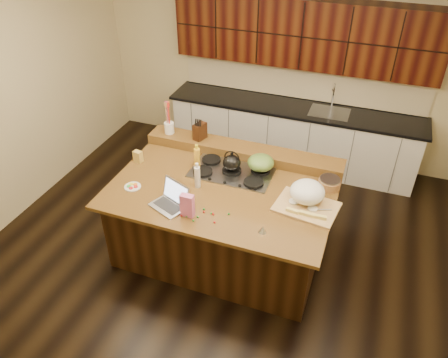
% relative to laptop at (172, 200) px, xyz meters
% --- Properties ---
extents(room, '(5.52, 5.02, 2.72)m').
position_rel_laptop_xyz_m(room, '(0.38, 0.46, 0.36)').
color(room, black).
rests_on(room, ground).
extents(island, '(2.40, 1.60, 0.92)m').
position_rel_laptop_xyz_m(island, '(0.38, 0.46, -0.52)').
color(island, black).
rests_on(island, ground).
extents(back_ledge, '(2.40, 0.30, 0.12)m').
position_rel_laptop_xyz_m(back_ledge, '(0.38, 1.16, -0.01)').
color(back_ledge, black).
rests_on(back_ledge, island).
extents(cooktop, '(0.92, 0.52, 0.05)m').
position_rel_laptop_xyz_m(cooktop, '(0.38, 0.76, -0.05)').
color(cooktop, gray).
rests_on(cooktop, island).
extents(back_counter, '(3.70, 0.66, 2.40)m').
position_rel_laptop_xyz_m(back_counter, '(0.68, 2.68, -0.00)').
color(back_counter, silver).
rests_on(back_counter, ground).
extents(kettle, '(0.22, 0.22, 0.18)m').
position_rel_laptop_xyz_m(kettle, '(0.38, 0.76, 0.07)').
color(kettle, black).
rests_on(kettle, cooktop).
extents(green_bowl, '(0.34, 0.34, 0.17)m').
position_rel_laptop_xyz_m(green_bowl, '(0.68, 0.89, 0.06)').
color(green_bowl, '#4E6E2C').
rests_on(green_bowl, cooktop).
extents(laptop, '(0.43, 0.39, 0.24)m').
position_rel_laptop_xyz_m(laptop, '(0.00, 0.00, 0.00)').
color(laptop, '#B7B7BC').
rests_on(laptop, island).
extents(oil_bottle, '(0.07, 0.07, 0.27)m').
position_rel_laptop_xyz_m(oil_bottle, '(-0.01, 0.70, 0.07)').
color(oil_bottle, gold).
rests_on(oil_bottle, island).
extents(vinegar_bottle, '(0.08, 0.08, 0.25)m').
position_rel_laptop_xyz_m(vinegar_bottle, '(0.13, 0.38, 0.06)').
color(vinegar_bottle, silver).
rests_on(vinegar_bottle, island).
extents(wooden_tray, '(0.67, 0.53, 0.25)m').
position_rel_laptop_xyz_m(wooden_tray, '(1.29, 0.49, 0.05)').
color(wooden_tray, tan).
rests_on(wooden_tray, island).
extents(ramekin_a, '(0.12, 0.12, 0.04)m').
position_rel_laptop_xyz_m(ramekin_a, '(1.25, 0.52, -0.04)').
color(ramekin_a, white).
rests_on(ramekin_a, island).
extents(ramekin_b, '(0.11, 0.11, 0.04)m').
position_rel_laptop_xyz_m(ramekin_b, '(1.37, 0.39, -0.04)').
color(ramekin_b, white).
rests_on(ramekin_b, island).
extents(ramekin_c, '(0.10, 0.10, 0.04)m').
position_rel_laptop_xyz_m(ramekin_c, '(1.17, 0.44, -0.04)').
color(ramekin_c, white).
rests_on(ramekin_c, island).
extents(strainer_bowl, '(0.32, 0.32, 0.09)m').
position_rel_laptop_xyz_m(strainer_bowl, '(1.46, 0.87, -0.02)').
color(strainer_bowl, '#996B3F').
rests_on(strainer_bowl, island).
extents(kitchen_timer, '(0.10, 0.10, 0.07)m').
position_rel_laptop_xyz_m(kitchen_timer, '(0.99, -0.07, -0.03)').
color(kitchen_timer, silver).
rests_on(kitchen_timer, island).
extents(pink_bag, '(0.13, 0.07, 0.25)m').
position_rel_laptop_xyz_m(pink_bag, '(0.22, -0.10, 0.06)').
color(pink_bag, pink).
rests_on(pink_bag, island).
extents(candy_plate, '(0.24, 0.24, 0.01)m').
position_rel_laptop_xyz_m(candy_plate, '(-0.53, 0.13, -0.06)').
color(candy_plate, white).
rests_on(candy_plate, island).
extents(package_box, '(0.11, 0.09, 0.14)m').
position_rel_laptop_xyz_m(package_box, '(-0.72, 0.60, 0.00)').
color(package_box, gold).
rests_on(package_box, island).
extents(utensil_crock, '(0.13, 0.13, 0.14)m').
position_rel_laptop_xyz_m(utensil_crock, '(-0.59, 1.16, 0.12)').
color(utensil_crock, white).
rests_on(utensil_crock, back_ledge).
extents(knife_block, '(0.14, 0.19, 0.20)m').
position_rel_laptop_xyz_m(knife_block, '(-0.17, 1.16, 0.16)').
color(knife_block, black).
rests_on(knife_block, back_ledge).
extents(gumdrop_0, '(0.02, 0.02, 0.02)m').
position_rel_laptop_xyz_m(gumdrop_0, '(0.51, -0.11, -0.06)').
color(gumdrop_0, red).
rests_on(gumdrop_0, island).
extents(gumdrop_1, '(0.02, 0.02, 0.02)m').
position_rel_laptop_xyz_m(gumdrop_1, '(0.15, -0.06, -0.06)').
color(gumdrop_1, '#198C26').
rests_on(gumdrop_1, island).
extents(gumdrop_2, '(0.02, 0.02, 0.02)m').
position_rel_laptop_xyz_m(gumdrop_2, '(0.18, 0.04, -0.06)').
color(gumdrop_2, red).
rests_on(gumdrop_2, island).
extents(gumdrop_3, '(0.02, 0.02, 0.02)m').
position_rel_laptop_xyz_m(gumdrop_3, '(0.60, 0.05, -0.06)').
color(gumdrop_3, '#198C26').
rests_on(gumdrop_3, island).
extents(gumdrop_4, '(0.02, 0.02, 0.02)m').
position_rel_laptop_xyz_m(gumdrop_4, '(0.46, -0.01, -0.06)').
color(gumdrop_4, red).
rests_on(gumdrop_4, island).
extents(gumdrop_5, '(0.02, 0.02, 0.02)m').
position_rel_laptop_xyz_m(gumdrop_5, '(0.34, 0.04, -0.06)').
color(gumdrop_5, '#198C26').
rests_on(gumdrop_5, island).
extents(gumdrop_6, '(0.02, 0.02, 0.02)m').
position_rel_laptop_xyz_m(gumdrop_6, '(0.12, 0.04, -0.06)').
color(gumdrop_6, red).
rests_on(gumdrop_6, island).
extents(gumdrop_7, '(0.02, 0.02, 0.02)m').
position_rel_laptop_xyz_m(gumdrop_7, '(0.33, -0.10, -0.06)').
color(gumdrop_7, '#198C26').
rests_on(gumdrop_7, island).
extents(gumdrop_8, '(0.02, 0.02, 0.02)m').
position_rel_laptop_xyz_m(gumdrop_8, '(0.44, 0.01, -0.06)').
color(gumdrop_8, red).
rests_on(gumdrop_8, island).
extents(gumdrop_9, '(0.02, 0.02, 0.02)m').
position_rel_laptop_xyz_m(gumdrop_9, '(0.44, 0.01, -0.06)').
color(gumdrop_9, '#198C26').
rests_on(gumdrop_9, island).
extents(gumdrop_10, '(0.02, 0.02, 0.02)m').
position_rel_laptop_xyz_m(gumdrop_10, '(0.36, -0.00, -0.06)').
color(gumdrop_10, red).
rests_on(gumdrop_10, island).
extents(gumdrop_11, '(0.02, 0.02, 0.02)m').
position_rel_laptop_xyz_m(gumdrop_11, '(0.31, -0.16, -0.06)').
color(gumdrop_11, '#198C26').
rests_on(gumdrop_11, island).
extents(gumdrop_12, '(0.02, 0.02, 0.02)m').
position_rel_laptop_xyz_m(gumdrop_12, '(0.17, -0.09, -0.06)').
color(gumdrop_12, red).
rests_on(gumdrop_12, island).
extents(gumdrop_13, '(0.02, 0.02, 0.02)m').
position_rel_laptop_xyz_m(gumdrop_13, '(0.23, -0.13, -0.06)').
color(gumdrop_13, '#198C26').
rests_on(gumdrop_13, island).
extents(gumdrop_14, '(0.02, 0.02, 0.02)m').
position_rel_laptop_xyz_m(gumdrop_14, '(0.17, -0.13, -0.06)').
color(gumdrop_14, red).
rests_on(gumdrop_14, island).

